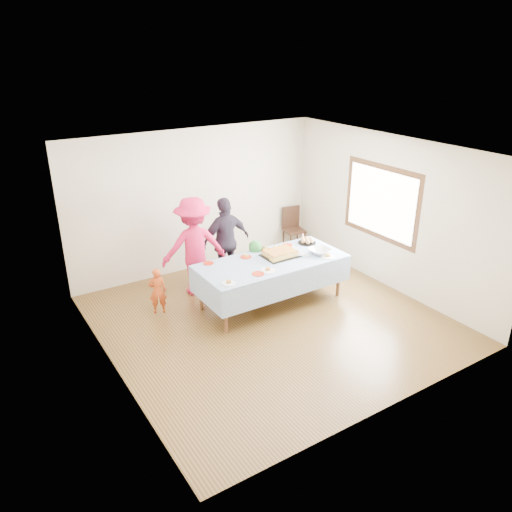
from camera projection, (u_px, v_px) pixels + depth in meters
The scene contains 22 objects.
ground at pixel (270, 320), 7.99m from camera, with size 5.00×5.00×0.00m, color #482F14.
room_walls at pixel (274, 214), 7.33m from camera, with size 5.04×5.04×2.72m.
party_table at pixel (272, 263), 8.25m from camera, with size 2.50×1.10×0.78m.
birthday_cake at pixel (280, 253), 8.38m from camera, with size 0.58×0.45×0.10m.
rolls_tray at pixel (307, 241), 8.92m from camera, with size 0.32×0.32×0.10m.
punch_bowl at pixel (320, 251), 8.48m from camera, with size 0.36×0.36×0.09m, color silver.
party_hat at pixel (303, 236), 9.05m from camera, with size 0.09×0.09×0.15m, color white.
fork_pile at pixel (303, 255), 8.36m from camera, with size 0.24×0.18×0.07m, color white, non-canonical shape.
plate_red_far_a at pixel (208, 263), 8.11m from camera, with size 0.17×0.17×0.01m, color red.
plate_red_far_b at pixel (246, 257), 8.36m from camera, with size 0.19×0.19×0.01m, color red.
plate_red_far_c at pixel (266, 252), 8.55m from camera, with size 0.17×0.17×0.01m, color red.
plate_red_far_d at pixel (287, 245), 8.84m from camera, with size 0.17×0.17×0.01m, color red.
plate_red_near at pixel (258, 274), 7.74m from camera, with size 0.19×0.19×0.01m, color red.
plate_white_left at pixel (229, 283), 7.43m from camera, with size 0.20×0.20×0.01m, color white.
plate_white_mid at pixel (268, 271), 7.85m from camera, with size 0.23×0.23×0.01m, color white.
plate_white_right at pixel (328, 257), 8.36m from camera, with size 0.23×0.23×0.01m, color white.
dining_chair at pixel (293, 226), 10.60m from camera, with size 0.45×0.45×0.91m.
toddler_left at pixel (158, 291), 8.07m from camera, with size 0.29×0.19×0.79m, color #BA4317.
toddler_mid at pixel (255, 266), 8.76m from camera, with size 0.46×0.30×0.94m, color #27772E.
toddler_right at pixel (264, 268), 8.80m from camera, with size 0.41×0.32×0.84m, color tan.
adult_left at pixel (194, 246), 8.56m from camera, with size 1.12×0.65×1.74m, color #D31A4B.
adult_right at pixel (226, 241), 8.96m from camera, with size 0.95×0.40×1.62m, color #2C2533.
Camera 1 is at (-3.92, -5.74, 4.09)m, focal length 35.00 mm.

